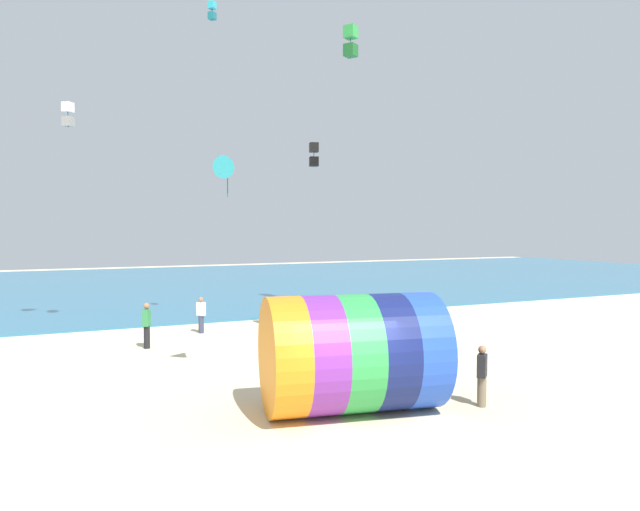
# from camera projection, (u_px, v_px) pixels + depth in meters

# --- Properties ---
(ground_plane) EXTENTS (120.00, 120.00, 0.00)m
(ground_plane) POSITION_uv_depth(u_px,v_px,m) (352.00, 433.00, 13.15)
(ground_plane) COLOR beige
(sea) EXTENTS (120.00, 40.00, 0.10)m
(sea) POSITION_uv_depth(u_px,v_px,m) (147.00, 285.00, 46.25)
(sea) COLOR teal
(sea) RESTS_ON ground
(giant_inflatable_tube) EXTENTS (4.92, 3.75, 3.02)m
(giant_inflatable_tube) POSITION_uv_depth(u_px,v_px,m) (353.00, 353.00, 14.64)
(giant_inflatable_tube) COLOR orange
(giant_inflatable_tube) RESTS_ON ground
(kite_handler) EXTENTS (0.42, 0.40, 1.63)m
(kite_handler) POSITION_uv_depth(u_px,v_px,m) (482.00, 376.00, 15.02)
(kite_handler) COLOR #726651
(kite_handler) RESTS_ON ground
(kite_cyan_delta) EXTENTS (1.00, 1.03, 1.32)m
(kite_cyan_delta) POSITION_uv_depth(u_px,v_px,m) (227.00, 166.00, 17.17)
(kite_cyan_delta) COLOR #2DB2C6
(kite_cyan_box) EXTENTS (0.42, 0.42, 0.84)m
(kite_cyan_box) POSITION_uv_depth(u_px,v_px,m) (212.00, 11.00, 25.65)
(kite_cyan_box) COLOR #2DB2C6
(kite_black_box) EXTENTS (0.45, 0.45, 1.04)m
(kite_black_box) POSITION_uv_depth(u_px,v_px,m) (314.00, 155.00, 23.77)
(kite_black_box) COLOR black
(kite_green_box) EXTENTS (0.82, 0.82, 1.70)m
(kite_green_box) POSITION_uv_depth(u_px,v_px,m) (351.00, 41.00, 30.07)
(kite_green_box) COLOR green
(kite_white_box) EXTENTS (0.56, 0.56, 1.14)m
(kite_white_box) POSITION_uv_depth(u_px,v_px,m) (68.00, 114.00, 25.50)
(kite_white_box) COLOR white
(bystander_near_water) EXTENTS (0.41, 0.41, 1.63)m
(bystander_near_water) POSITION_uv_depth(u_px,v_px,m) (201.00, 315.00, 25.49)
(bystander_near_water) COLOR #383D56
(bystander_near_water) RESTS_ON ground
(bystander_mid_beach) EXTENTS (0.36, 0.42, 1.80)m
(bystander_mid_beach) POSITION_uv_depth(u_px,v_px,m) (147.00, 325.00, 22.25)
(bystander_mid_beach) COLOR black
(bystander_mid_beach) RESTS_ON ground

